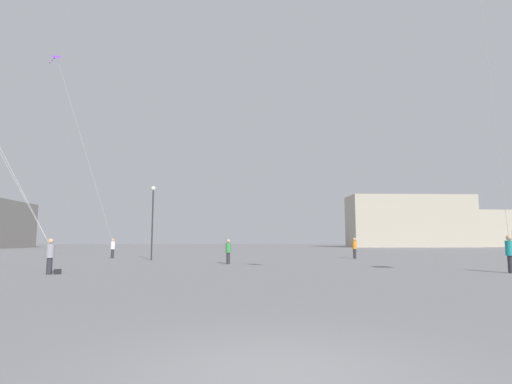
% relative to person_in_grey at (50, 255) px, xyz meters
% --- Properties ---
extents(ground_plane, '(300.00, 300.00, 0.00)m').
position_rel_person_in_grey_xyz_m(ground_plane, '(9.73, -14.47, -0.92)').
color(ground_plane, slate).
extents(person_in_grey, '(0.36, 0.36, 1.67)m').
position_rel_person_in_grey_xyz_m(person_in_grey, '(0.00, 0.00, 0.00)').
color(person_in_grey, '#2D2D33').
rests_on(person_in_grey, ground_plane).
extents(person_in_orange, '(0.39, 0.39, 1.79)m').
position_rel_person_in_grey_xyz_m(person_in_orange, '(18.50, 15.84, 0.06)').
color(person_in_orange, '#2D2D33').
rests_on(person_in_orange, ground_plane).
extents(person_in_white, '(0.37, 0.37, 1.72)m').
position_rel_person_in_grey_xyz_m(person_in_white, '(-2.55, 16.61, 0.03)').
color(person_in_white, '#2D2D33').
rests_on(person_in_white, ground_plane).
extents(person_in_teal, '(0.40, 0.40, 1.85)m').
position_rel_person_in_grey_xyz_m(person_in_teal, '(22.10, 0.30, 0.09)').
color(person_in_teal, '#2D2D33').
rests_on(person_in_teal, ground_plane).
extents(person_in_green, '(0.36, 0.36, 1.65)m').
position_rel_person_in_grey_xyz_m(person_in_green, '(7.98, 8.02, -0.01)').
color(person_in_green, '#2D2D33').
rests_on(person_in_green, ground_plane).
extents(kite_violet_diamond, '(3.34, 6.55, 14.53)m').
position_rel_person_in_grey_xyz_m(kite_violet_diamond, '(-5.33, 10.73, 14.12)').
color(kite_violet_diamond, purple).
extents(building_centre_hall, '(26.75, 9.19, 11.22)m').
position_rel_person_in_grey_xyz_m(building_centre_hall, '(44.73, 69.75, 4.70)').
color(building_centre_hall, '#B2A893').
rests_on(building_centre_hall, ground_plane).
extents(building_right_hall, '(20.41, 9.43, 8.20)m').
position_rel_person_in_grey_xyz_m(building_right_hall, '(62.73, 72.82, 3.18)').
color(building_right_hall, '#B2A893').
rests_on(building_right_hall, ground_plane).
extents(lamppost_west, '(0.36, 0.36, 5.91)m').
position_rel_person_in_grey_xyz_m(lamppost_west, '(1.63, 13.27, 2.95)').
color(lamppost_west, '#2D2D30').
rests_on(lamppost_west, ground_plane).
extents(handbag_beside_flyer, '(0.35, 0.28, 0.24)m').
position_rel_person_in_grey_xyz_m(handbag_beside_flyer, '(0.35, 0.10, -0.80)').
color(handbag_beside_flyer, black).
rests_on(handbag_beside_flyer, ground_plane).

